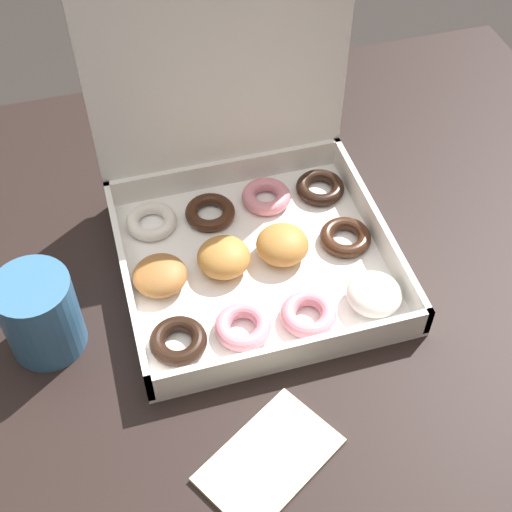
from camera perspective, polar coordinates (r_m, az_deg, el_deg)
dining_table at (r=0.94m, az=-2.88°, el=-7.47°), size 1.24×0.96×0.74m
donut_box at (r=0.89m, az=-0.67°, el=3.57°), size 0.33×0.32×0.34m
coffee_mug at (r=0.83m, az=-16.90°, el=-4.43°), size 0.09×0.09×0.11m
paper_napkin at (r=0.77m, az=1.07°, el=-15.99°), size 0.17×0.15×0.01m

